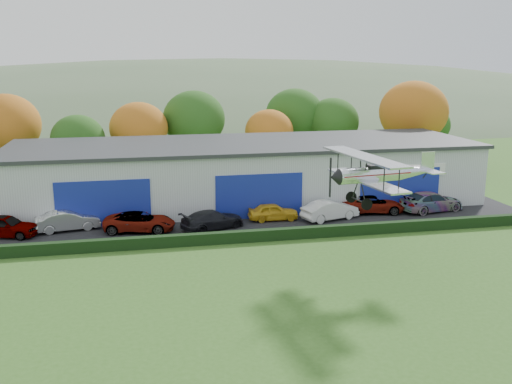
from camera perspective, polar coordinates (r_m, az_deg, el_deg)
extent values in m
plane|color=#335D1D|center=(25.38, -0.23, -16.39)|extent=(300.00, 300.00, 0.00)
cube|color=black|center=(45.06, -1.90, -3.03)|extent=(48.00, 9.00, 0.05)
cube|color=black|center=(40.43, -0.71, -4.36)|extent=(46.00, 0.60, 0.80)
cube|color=#B2B7BC|center=(51.53, -1.09, 1.85)|extent=(40.00, 12.00, 5.00)
cube|color=#2D3033|center=(51.08, -1.10, 4.76)|extent=(40.60, 12.60, 0.30)
cube|color=navy|center=(44.97, -14.78, -1.16)|extent=(7.00, 0.12, 3.60)
cube|color=navy|center=(45.88, 0.34, -0.44)|extent=(7.00, 0.12, 3.60)
cube|color=navy|center=(49.77, 13.97, 0.23)|extent=(7.00, 0.12, 3.60)
cylinder|color=#3D2614|center=(63.86, -23.04, 2.13)|extent=(0.36, 0.36, 3.15)
ellipsoid|color=#B06315|center=(63.25, -23.40, 6.10)|extent=(6.84, 6.84, 6.16)
cylinder|color=#3D2614|center=(60.96, -16.90, 1.80)|extent=(0.36, 0.36, 2.45)
ellipsoid|color=#1E4C14|center=(60.42, -17.12, 5.03)|extent=(5.32, 5.32, 4.79)
cylinder|color=#3D2614|center=(62.65, -11.30, 2.57)|extent=(0.36, 0.36, 2.80)
ellipsoid|color=#B06315|center=(62.07, -11.46, 6.17)|extent=(6.08, 6.08, 5.47)
cylinder|color=#3D2614|center=(64.91, -6.02, 3.26)|extent=(0.36, 0.36, 3.15)
ellipsoid|color=#1E4C14|center=(64.31, -6.12, 7.18)|extent=(6.84, 6.84, 6.16)
cylinder|color=#3D2614|center=(64.33, 1.28, 2.93)|extent=(0.36, 0.36, 2.45)
ellipsoid|color=#B06315|center=(63.81, 1.30, 5.99)|extent=(5.32, 5.32, 4.79)
cylinder|color=#3D2614|center=(68.41, 7.45, 3.58)|extent=(0.36, 0.36, 2.80)
ellipsoid|color=#1E4C14|center=(67.88, 7.55, 6.87)|extent=(6.08, 6.08, 5.47)
cylinder|color=#3D2614|center=(67.84, 14.98, 3.46)|extent=(0.36, 0.36, 3.50)
ellipsoid|color=#B06315|center=(67.24, 15.23, 7.63)|extent=(7.60, 7.60, 6.84)
cylinder|color=#3D2614|center=(73.26, 16.36, 3.64)|extent=(0.36, 0.36, 2.45)
ellipsoid|color=#1E4C14|center=(72.81, 16.54, 6.33)|extent=(5.32, 5.32, 4.79)
cylinder|color=#3D2614|center=(69.07, 3.77, 3.89)|extent=(0.36, 0.36, 3.15)
ellipsoid|color=#1E4C14|center=(68.51, 3.82, 7.58)|extent=(6.84, 6.84, 6.16)
ellipsoid|color=#4C6642|center=(165.86, -3.25, 3.29)|extent=(320.00, 196.00, 56.00)
ellipsoid|color=#4C6642|center=(188.57, 18.35, 5.52)|extent=(240.00, 126.00, 36.00)
imported|color=gray|center=(44.99, -23.50, -3.07)|extent=(5.02, 3.10, 1.60)
imported|color=silver|center=(45.00, -18.02, -2.67)|extent=(4.80, 2.48, 1.51)
imported|color=gray|center=(43.42, -11.39, -2.89)|extent=(5.50, 3.21, 1.44)
imported|color=black|center=(43.32, -4.30, -2.72)|extent=(5.26, 3.66, 1.41)
imported|color=gold|center=(45.53, 1.71, -1.95)|extent=(3.98, 1.69, 1.34)
imported|color=silver|center=(46.01, 7.28, -1.77)|extent=(4.92, 2.91, 1.53)
imported|color=gray|center=(48.62, 11.43, -1.19)|extent=(5.42, 3.11, 1.42)
imported|color=gray|center=(50.32, 16.84, -0.90)|extent=(5.95, 3.36, 1.63)
cylinder|color=silver|center=(34.40, 11.09, 1.68)|extent=(4.04, 1.42, 0.94)
cone|color=silver|center=(36.05, 15.40, 1.97)|extent=(2.39, 1.21, 0.94)
cone|color=black|center=(33.35, 7.76, 1.45)|extent=(0.63, 0.99, 0.94)
cube|color=maroon|center=(34.55, 11.54, 1.80)|extent=(4.45, 1.49, 0.06)
cube|color=black|center=(34.58, 11.87, 2.44)|extent=(1.32, 0.77, 0.26)
cube|color=silver|center=(34.36, 10.77, 1.15)|extent=(2.22, 7.59, 0.10)
cube|color=silver|center=(34.00, 10.56, 3.45)|extent=(2.37, 8.02, 0.10)
cylinder|color=black|center=(31.71, 12.49, 1.39)|extent=(0.07, 0.07, 1.35)
cylinder|color=black|center=(32.20, 13.92, 1.49)|extent=(0.07, 0.07, 1.35)
cylinder|color=black|center=(36.34, 8.07, 3.03)|extent=(0.07, 0.07, 1.35)
cylinder|color=black|center=(36.77, 9.37, 3.10)|extent=(0.07, 0.07, 1.35)
cylinder|color=black|center=(33.75, 10.84, 2.74)|extent=(0.09, 0.23, 0.78)
cylinder|color=black|center=(34.38, 10.24, 2.95)|extent=(0.09, 0.23, 0.78)
cylinder|color=black|center=(33.90, 10.48, 0.02)|extent=(0.16, 0.73, 1.27)
cylinder|color=black|center=(34.66, 9.77, 0.33)|extent=(0.16, 0.73, 1.27)
cylinder|color=black|center=(34.42, 10.08, -0.84)|extent=(0.32, 1.97, 0.07)
cylinder|color=black|center=(33.63, 10.85, -1.20)|extent=(0.68, 0.23, 0.67)
cylinder|color=black|center=(35.22, 9.35, -0.50)|extent=(0.68, 0.23, 0.67)
cylinder|color=black|center=(36.51, 16.32, 1.63)|extent=(0.39, 0.11, 0.44)
cube|color=silver|center=(36.45, 16.35, 2.11)|extent=(1.26, 2.80, 0.06)
cube|color=silver|center=(36.42, 16.54, 2.92)|extent=(0.94, 0.18, 1.14)
cube|color=black|center=(33.23, 7.32, 1.42)|extent=(0.08, 0.13, 2.29)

